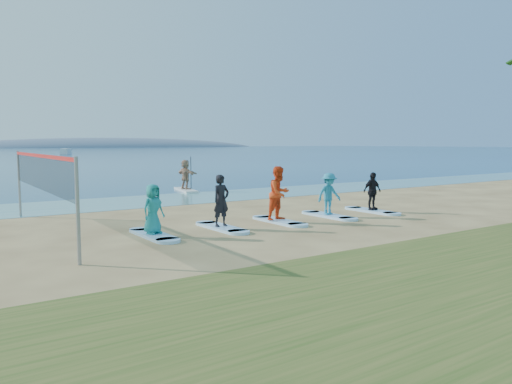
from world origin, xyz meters
TOP-DOWN VIEW (x-y plane):
  - ground at (0.00, 0.00)m, footprint 600.00×600.00m
  - shallow_water at (0.00, 10.50)m, footprint 600.00×600.00m
  - island_ridge at (95.00, 300.00)m, footprint 220.00×56.00m
  - volleyball_net at (-6.52, 3.86)m, footprint 0.30×9.09m
  - paddleboard at (3.30, 13.92)m, footprint 1.31×3.08m
  - paddleboarder at (3.30, 13.92)m, footprint 0.82×1.66m
  - boat_offshore_b at (20.88, 114.56)m, footprint 3.91×6.02m
  - surfboard_0 at (-3.83, 1.69)m, footprint 0.70×2.20m
  - student_0 at (-3.83, 1.69)m, footprint 0.84×0.68m
  - surfboard_1 at (-1.47, 1.69)m, footprint 0.70×2.20m
  - student_1 at (-1.47, 1.69)m, footprint 0.67×0.50m
  - surfboard_2 at (0.89, 1.69)m, footprint 0.70×2.20m
  - student_2 at (0.89, 1.69)m, footprint 1.04×0.88m
  - surfboard_3 at (3.26, 1.69)m, footprint 0.70×2.20m
  - student_3 at (3.26, 1.69)m, footprint 1.07×0.67m
  - surfboard_4 at (5.62, 1.69)m, footprint 0.70×2.20m
  - student_4 at (5.62, 1.69)m, footprint 0.91×0.42m

SIDE VIEW (x-z plane):
  - ground at x=0.00m, z-range 0.00..0.00m
  - island_ridge at x=95.00m, z-range -9.00..9.00m
  - boat_offshore_b at x=20.88m, z-range -0.69..0.69m
  - shallow_water at x=0.00m, z-range 0.01..0.01m
  - surfboard_0 at x=-3.83m, z-range 0.00..0.09m
  - surfboard_1 at x=-1.47m, z-range 0.00..0.09m
  - surfboard_2 at x=0.89m, z-range 0.00..0.09m
  - surfboard_3 at x=3.26m, z-range 0.00..0.09m
  - surfboard_4 at x=5.62m, z-range 0.00..0.09m
  - paddleboard at x=3.30m, z-range 0.00..0.12m
  - student_0 at x=-3.83m, z-range 0.09..1.59m
  - student_4 at x=5.62m, z-range 0.09..1.62m
  - student_3 at x=3.26m, z-range 0.09..1.67m
  - student_1 at x=-1.47m, z-range 0.09..1.78m
  - paddleboarder at x=3.30m, z-range 0.12..1.83m
  - student_2 at x=0.89m, z-range 0.09..1.99m
  - volleyball_net at x=-6.52m, z-range 0.65..3.15m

